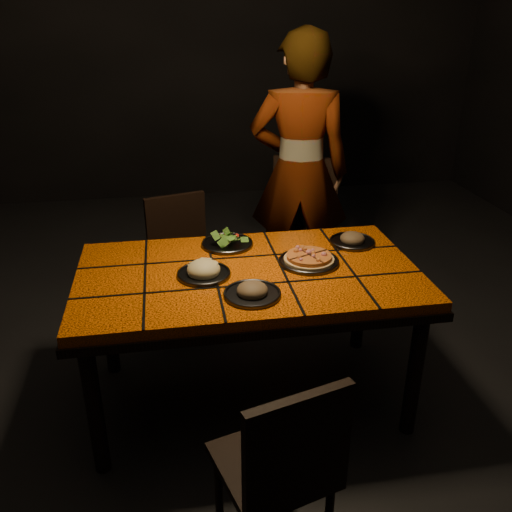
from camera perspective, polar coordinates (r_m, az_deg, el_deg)
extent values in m
cube|color=black|center=(2.98, -0.73, -14.91)|extent=(6.00, 7.00, 0.04)
cube|color=black|center=(5.79, -6.64, 20.79)|extent=(6.00, 0.04, 3.00)
cube|color=#E65B07|center=(2.57, -0.81, -2.00)|extent=(1.60, 0.90, 0.05)
cube|color=black|center=(2.59, -0.81, -2.89)|extent=(1.62, 0.92, 0.04)
cylinder|color=black|center=(2.48, -16.63, -15.25)|extent=(0.07, 0.07, 0.66)
cylinder|color=black|center=(2.67, 16.33, -11.88)|extent=(0.07, 0.07, 0.66)
cylinder|color=black|center=(3.08, -15.31, -6.46)|extent=(0.07, 0.07, 0.66)
cylinder|color=black|center=(3.24, 10.90, -4.34)|extent=(0.07, 0.07, 0.66)
cube|color=black|center=(2.06, 1.75, -21.12)|extent=(0.46, 0.46, 0.04)
cube|color=black|center=(1.80, 4.45, -19.62)|extent=(0.37, 0.14, 0.41)
cylinder|color=black|center=(2.36, 3.40, -21.12)|extent=(0.03, 0.03, 0.38)
cylinder|color=black|center=(2.27, -3.93, -23.47)|extent=(0.03, 0.03, 0.38)
cube|color=black|center=(3.37, -7.29, -1.48)|extent=(0.47, 0.47, 0.04)
cube|color=black|center=(3.43, -8.40, 3.06)|extent=(0.37, 0.14, 0.41)
cylinder|color=black|center=(3.30, -8.79, -6.34)|extent=(0.03, 0.03, 0.39)
cylinder|color=black|center=(3.38, -3.80, -5.26)|extent=(0.03, 0.03, 0.39)
cylinder|color=black|center=(3.56, -10.24, -4.00)|extent=(0.03, 0.03, 0.39)
cylinder|color=black|center=(3.63, -5.59, -3.06)|extent=(0.03, 0.03, 0.39)
cube|color=black|center=(3.63, 4.59, 1.84)|extent=(0.58, 0.58, 0.04)
cube|color=black|center=(3.73, 5.20, 6.72)|extent=(0.42, 0.21, 0.48)
cylinder|color=black|center=(3.61, 1.21, -2.59)|extent=(0.04, 0.04, 0.45)
cylinder|color=black|center=(3.56, 6.84, -3.17)|extent=(0.04, 0.04, 0.45)
cylinder|color=black|center=(3.92, 2.30, -0.26)|extent=(0.04, 0.04, 0.45)
cylinder|color=black|center=(3.88, 7.48, -0.77)|extent=(0.04, 0.04, 0.45)
imported|color=brown|center=(3.60, 4.59, 8.74)|extent=(0.73, 0.56, 1.79)
cylinder|color=#38383D|center=(2.64, 5.58, -0.61)|extent=(0.29, 0.29, 0.01)
torus|color=#38383D|center=(2.64, 5.59, -0.45)|extent=(0.29, 0.29, 0.01)
cylinder|color=tan|center=(2.63, 5.59, -0.36)|extent=(0.32, 0.32, 0.01)
cylinder|color=#BF7531|center=(2.63, 5.60, -0.06)|extent=(0.28, 0.28, 0.02)
cylinder|color=#38383D|center=(2.51, -5.51, -1.94)|extent=(0.25, 0.25, 0.01)
torus|color=#38383D|center=(2.51, -5.52, -1.78)|extent=(0.25, 0.25, 0.01)
ellipsoid|color=#C6B982|center=(2.50, -5.53, -1.40)|extent=(0.15, 0.15, 0.08)
cylinder|color=#38383D|center=(2.83, -3.05, 1.25)|extent=(0.27, 0.27, 0.01)
torus|color=#38383D|center=(2.82, -3.06, 1.40)|extent=(0.27, 0.27, 0.01)
cylinder|color=#38383D|center=(2.33, -0.40, -4.07)|extent=(0.25, 0.25, 0.01)
torus|color=#38383D|center=(2.33, -0.40, -3.90)|extent=(0.25, 0.25, 0.01)
ellipsoid|color=brown|center=(2.32, -0.40, -3.50)|extent=(0.15, 0.15, 0.08)
cylinder|color=#38383D|center=(2.89, 10.08, 1.45)|extent=(0.23, 0.23, 0.01)
torus|color=#38383D|center=(2.89, 10.09, 1.59)|extent=(0.24, 0.24, 0.01)
ellipsoid|color=brown|center=(2.88, 10.12, 1.91)|extent=(0.14, 0.14, 0.08)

